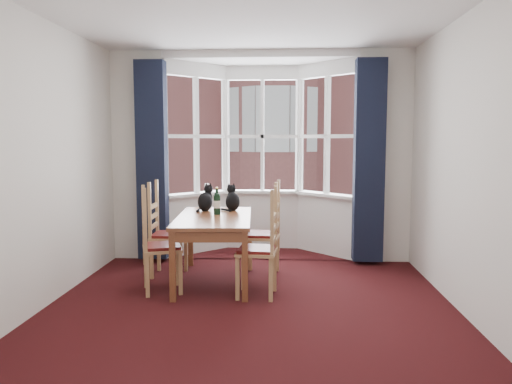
# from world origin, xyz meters

# --- Properties ---
(floor) EXTENTS (4.50, 4.50, 0.00)m
(floor) POSITION_xyz_m (0.00, 0.00, 0.00)
(floor) COLOR black
(floor) RESTS_ON ground
(ceiling) EXTENTS (4.50, 4.50, 0.00)m
(ceiling) POSITION_xyz_m (0.00, 0.00, 2.80)
(ceiling) COLOR white
(ceiling) RESTS_ON floor
(wall_left) EXTENTS (0.00, 4.50, 4.50)m
(wall_left) POSITION_xyz_m (-2.00, 0.00, 1.40)
(wall_left) COLOR silver
(wall_left) RESTS_ON floor
(wall_right) EXTENTS (0.00, 4.50, 4.50)m
(wall_right) POSITION_xyz_m (2.00, 0.00, 1.40)
(wall_right) COLOR silver
(wall_right) RESTS_ON floor
(wall_near) EXTENTS (4.00, 0.00, 4.00)m
(wall_near) POSITION_xyz_m (0.00, -2.25, 1.40)
(wall_near) COLOR silver
(wall_near) RESTS_ON floor
(wall_back_pier_left) EXTENTS (0.70, 0.12, 2.80)m
(wall_back_pier_left) POSITION_xyz_m (-1.65, 2.25, 1.40)
(wall_back_pier_left) COLOR silver
(wall_back_pier_left) RESTS_ON floor
(wall_back_pier_right) EXTENTS (0.70, 0.12, 2.80)m
(wall_back_pier_right) POSITION_xyz_m (1.65, 2.25, 1.40)
(wall_back_pier_right) COLOR silver
(wall_back_pier_right) RESTS_ON floor
(bay_window) EXTENTS (2.76, 0.94, 2.80)m
(bay_window) POSITION_xyz_m (0.00, 2.75, 1.40)
(bay_window) COLOR white
(bay_window) RESTS_ON floor
(curtain_left) EXTENTS (0.38, 0.22, 2.60)m
(curtain_left) POSITION_xyz_m (-1.42, 2.07, 1.35)
(curtain_left) COLOR black
(curtain_left) RESTS_ON floor
(curtain_right) EXTENTS (0.38, 0.22, 2.60)m
(curtain_right) POSITION_xyz_m (1.42, 2.07, 1.35)
(curtain_right) COLOR black
(curtain_right) RESTS_ON floor
(dining_table) EXTENTS (0.92, 1.59, 0.76)m
(dining_table) POSITION_xyz_m (-0.47, 1.14, 0.68)
(dining_table) COLOR brown
(dining_table) RESTS_ON floor
(chair_left_near) EXTENTS (0.51, 0.52, 0.92)m
(chair_left_near) POSITION_xyz_m (-1.06, 0.71, 0.47)
(chair_left_near) COLOR tan
(chair_left_near) RESTS_ON floor
(chair_left_far) EXTENTS (0.41, 0.43, 0.92)m
(chair_left_far) POSITION_xyz_m (-1.15, 1.38, 0.47)
(chair_left_far) COLOR tan
(chair_left_far) RESTS_ON floor
(chair_right_near) EXTENTS (0.43, 0.45, 0.92)m
(chair_right_near) POSITION_xyz_m (0.13, 0.63, 0.47)
(chair_right_near) COLOR tan
(chair_right_near) RESTS_ON floor
(chair_right_far) EXTENTS (0.43, 0.45, 0.92)m
(chair_right_far) POSITION_xyz_m (0.16, 1.46, 0.47)
(chair_right_far) COLOR tan
(chair_right_far) RESTS_ON floor
(cat_left) EXTENTS (0.25, 0.29, 0.35)m
(cat_left) POSITION_xyz_m (-0.63, 1.57, 0.89)
(cat_left) COLOR black
(cat_left) RESTS_ON dining_table
(cat_right) EXTENTS (0.24, 0.28, 0.34)m
(cat_right) POSITION_xyz_m (-0.31, 1.62, 0.89)
(cat_right) COLOR black
(cat_right) RESTS_ON dining_table
(wine_bottle) EXTENTS (0.08, 0.08, 0.32)m
(wine_bottle) POSITION_xyz_m (-0.45, 1.28, 0.90)
(wine_bottle) COLOR black
(wine_bottle) RESTS_ON dining_table
(candle_tall) EXTENTS (0.06, 0.06, 0.13)m
(candle_tall) POSITION_xyz_m (-0.78, 2.60, 0.94)
(candle_tall) COLOR white
(candle_tall) RESTS_ON bay_window
(candle_short) EXTENTS (0.06, 0.06, 0.11)m
(candle_short) POSITION_xyz_m (-0.74, 2.63, 0.93)
(candle_short) COLOR white
(candle_short) RESTS_ON bay_window
(street) EXTENTS (80.00, 80.00, 0.00)m
(street) POSITION_xyz_m (0.00, 32.25, -6.00)
(street) COLOR #333335
(street) RESTS_ON ground
(tenement_building) EXTENTS (18.40, 7.80, 15.20)m
(tenement_building) POSITION_xyz_m (0.00, 14.01, 1.60)
(tenement_building) COLOR #96524D
(tenement_building) RESTS_ON street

